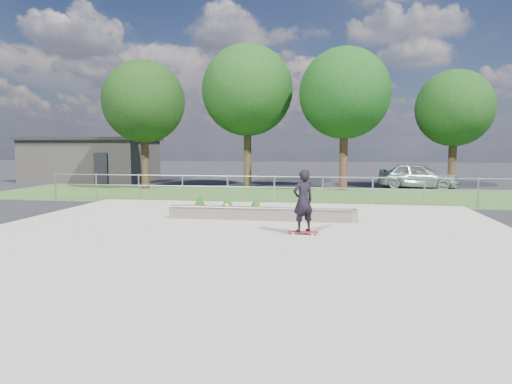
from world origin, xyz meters
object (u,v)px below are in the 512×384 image
planter_bed (226,210)px  parked_car (418,176)px  grind_ledge (261,214)px  skateboarder (303,201)px

planter_bed → parked_car: parked_car is taller
grind_ledge → skateboarder: (1.46, -2.20, 0.70)m
planter_bed → parked_car: 14.67m
skateboarder → parked_car: bearing=69.4°
grind_ledge → planter_bed: bearing=147.6°
grind_ledge → skateboarder: 2.73m
planter_bed → grind_ledge: bearing=-32.4°
planter_bed → parked_car: (8.45, 11.99, 0.50)m
grind_ledge → parked_car: 14.68m
skateboarder → grind_ledge: bearing=123.5°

